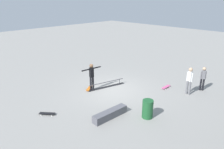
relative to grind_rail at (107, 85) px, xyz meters
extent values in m
plane|color=gray|center=(0.07, 0.49, -0.16)|extent=(60.00, 60.00, 0.00)
cube|color=black|center=(0.00, 0.00, -0.15)|extent=(2.63, 0.88, 0.01)
cylinder|color=#47474C|center=(-0.97, 0.24, 0.01)|extent=(0.04, 0.04, 0.35)
cylinder|color=#47474C|center=(0.97, -0.24, 0.01)|extent=(0.04, 0.04, 0.35)
cylinder|color=#47474C|center=(0.00, 0.00, 0.19)|extent=(2.43, 0.66, 0.05)
cube|color=#595960|center=(2.47, 2.84, 0.03)|extent=(1.95, 0.47, 0.38)
cylinder|color=black|center=(1.04, -0.35, 0.27)|extent=(0.14, 0.14, 0.87)
cylinder|color=black|center=(0.87, -0.33, 0.27)|extent=(0.14, 0.14, 0.87)
cube|color=black|center=(0.95, -0.34, 1.01)|extent=(0.25, 0.22, 0.61)
sphere|color=brown|center=(0.95, -0.34, 1.44)|extent=(0.23, 0.23, 0.23)
cylinder|color=black|center=(1.35, -0.38, 1.25)|extent=(0.58, 0.14, 0.08)
cylinder|color=black|center=(0.55, -0.29, 1.25)|extent=(0.58, 0.14, 0.08)
cube|color=orange|center=(1.04, -0.53, -0.08)|extent=(0.78, 0.61, 0.02)
cylinder|color=white|center=(0.88, -0.77, -0.13)|extent=(0.06, 0.06, 0.05)
cylinder|color=white|center=(0.75, -0.58, -0.13)|extent=(0.06, 0.06, 0.05)
cylinder|color=white|center=(1.33, -0.47, -0.13)|extent=(0.06, 0.06, 0.05)
cylinder|color=white|center=(1.20, -0.28, -0.13)|extent=(0.06, 0.06, 0.05)
cylinder|color=black|center=(-3.84, 4.53, 0.23)|extent=(0.16, 0.16, 0.78)
cylinder|color=black|center=(-3.93, 4.66, 0.23)|extent=(0.16, 0.16, 0.78)
cube|color=slate|center=(-3.89, 4.60, 0.89)|extent=(0.26, 0.27, 0.55)
sphere|color=tan|center=(-3.89, 4.60, 1.27)|extent=(0.21, 0.21, 0.21)
cylinder|color=slate|center=(-3.81, 4.49, 0.84)|extent=(0.10, 0.10, 0.52)
cylinder|color=slate|center=(-3.96, 4.71, 0.84)|extent=(0.10, 0.10, 0.52)
cylinder|color=slate|center=(-2.73, 4.35, 0.27)|extent=(0.13, 0.13, 0.86)
cylinder|color=slate|center=(-2.74, 4.18, 0.27)|extent=(0.13, 0.13, 0.86)
cube|color=white|center=(-2.74, 4.26, 1.00)|extent=(0.20, 0.23, 0.61)
sphere|color=tan|center=(-2.74, 4.26, 1.42)|extent=(0.23, 0.23, 0.23)
cylinder|color=white|center=(-2.73, 4.42, 0.94)|extent=(0.08, 0.08, 0.57)
cylinder|color=white|center=(-2.74, 4.11, 0.94)|extent=(0.08, 0.08, 0.57)
cube|color=black|center=(4.52, 0.43, -0.08)|extent=(0.67, 0.74, 0.02)
cylinder|color=white|center=(4.26, 0.57, -0.13)|extent=(0.06, 0.06, 0.05)
cylinder|color=white|center=(4.43, 0.72, -0.13)|extent=(0.06, 0.06, 0.05)
cylinder|color=white|center=(4.61, 0.15, -0.13)|extent=(0.06, 0.06, 0.05)
cylinder|color=white|center=(4.79, 0.30, -0.13)|extent=(0.06, 0.06, 0.05)
cube|color=#E05993|center=(-2.62, 2.84, -0.08)|extent=(0.80, 0.21, 0.02)
cylinder|color=white|center=(-2.90, 2.72, -0.13)|extent=(0.05, 0.03, 0.05)
cylinder|color=white|center=(-2.90, 2.95, -0.13)|extent=(0.05, 0.03, 0.05)
cylinder|color=white|center=(-2.35, 2.72, -0.13)|extent=(0.05, 0.03, 0.05)
cylinder|color=white|center=(-2.35, 2.95, -0.13)|extent=(0.05, 0.03, 0.05)
cylinder|color=#1E592D|center=(1.17, 4.11, 0.30)|extent=(0.53, 0.53, 0.92)
camera|label=1|loc=(8.81, 9.32, 5.39)|focal=34.12mm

